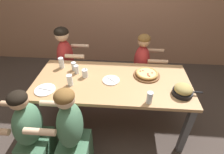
% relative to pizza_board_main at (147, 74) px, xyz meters
% --- Properties ---
extents(ground_plane, '(18.00, 18.00, 0.00)m').
position_rel_pizza_board_main_xyz_m(ground_plane, '(-0.43, -0.13, -0.82)').
color(ground_plane, '#423833').
rests_on(ground_plane, ground).
extents(dining_table, '(1.90, 0.86, 0.79)m').
position_rel_pizza_board_main_xyz_m(dining_table, '(-0.43, -0.13, -0.12)').
color(dining_table, tan).
rests_on(dining_table, ground).
extents(pizza_board_main, '(0.33, 0.33, 0.05)m').
position_rel_pizza_board_main_xyz_m(pizza_board_main, '(0.00, 0.00, 0.00)').
color(pizza_board_main, brown).
rests_on(pizza_board_main, dining_table).
extents(skillet_bowl, '(0.32, 0.22, 0.13)m').
position_rel_pizza_board_main_xyz_m(skillet_bowl, '(0.36, -0.33, 0.03)').
color(skillet_bowl, black).
rests_on(skillet_bowl, dining_table).
extents(empty_plate_a, '(0.21, 0.21, 0.02)m').
position_rel_pizza_board_main_xyz_m(empty_plate_a, '(-0.44, -0.14, -0.02)').
color(empty_plate_a, white).
rests_on(empty_plate_a, dining_table).
extents(empty_plate_b, '(0.23, 0.23, 0.02)m').
position_rel_pizza_board_main_xyz_m(empty_plate_b, '(-1.18, -0.38, -0.02)').
color(empty_plate_b, white).
rests_on(empty_plate_b, dining_table).
extents(cocktail_glass_blue, '(0.07, 0.07, 0.13)m').
position_rel_pizza_board_main_xyz_m(cocktail_glass_blue, '(-0.77, -0.08, 0.02)').
color(cocktail_glass_blue, silver).
rests_on(cocktail_glass_blue, dining_table).
extents(drinking_glass_a, '(0.07, 0.07, 0.15)m').
position_rel_pizza_board_main_xyz_m(drinking_glass_a, '(-1.13, 0.11, 0.04)').
color(drinking_glass_a, silver).
rests_on(drinking_glass_a, dining_table).
extents(drinking_glass_b, '(0.06, 0.06, 0.11)m').
position_rel_pizza_board_main_xyz_m(drinking_glass_b, '(-0.90, -0.01, 0.03)').
color(drinking_glass_b, silver).
rests_on(drinking_glass_b, dining_table).
extents(drinking_glass_c, '(0.06, 0.06, 0.13)m').
position_rel_pizza_board_main_xyz_m(drinking_glass_c, '(-0.02, -0.49, 0.04)').
color(drinking_glass_c, silver).
rests_on(drinking_glass_c, dining_table).
extents(drinking_glass_d, '(0.07, 0.07, 0.14)m').
position_rel_pizza_board_main_xyz_m(drinking_glass_d, '(-0.91, -0.26, 0.04)').
color(drinking_glass_d, silver).
rests_on(drinking_glass_d, dining_table).
extents(drinking_glass_e, '(0.06, 0.06, 0.11)m').
position_rel_pizza_board_main_xyz_m(drinking_glass_e, '(-0.95, 0.06, 0.02)').
color(drinking_glass_e, silver).
rests_on(drinking_glass_e, dining_table).
extents(diner_far_left, '(0.51, 0.40, 1.20)m').
position_rel_pizza_board_main_xyz_m(diner_far_left, '(-1.22, 0.51, -0.25)').
color(diner_far_left, '#B22D2D').
rests_on(diner_far_left, ground).
extents(diner_far_midright, '(0.51, 0.40, 1.13)m').
position_rel_pizza_board_main_xyz_m(diner_far_midright, '(-0.02, 0.51, -0.30)').
color(diner_far_midright, '#B22D2D').
rests_on(diner_far_midright, ground).
extents(diner_near_left, '(0.51, 0.40, 1.09)m').
position_rel_pizza_board_main_xyz_m(diner_near_left, '(-1.22, -0.78, -0.33)').
color(diner_near_left, '#477556').
rests_on(diner_near_left, ground).
extents(diner_near_midleft, '(0.51, 0.40, 1.15)m').
position_rel_pizza_board_main_xyz_m(diner_near_midleft, '(-0.79, -0.78, -0.30)').
color(diner_near_midleft, '#477556').
rests_on(diner_near_midleft, ground).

